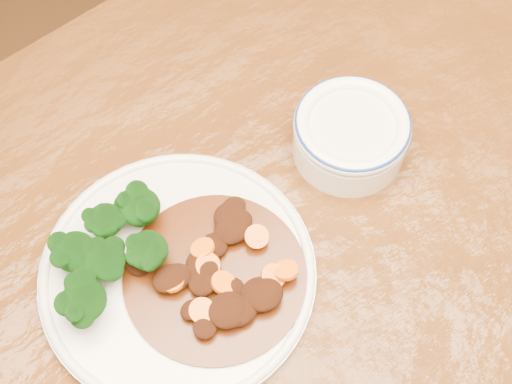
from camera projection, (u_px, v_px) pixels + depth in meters
dining_table at (289, 280)px, 0.86m from camera, size 1.59×1.06×0.75m
dinner_plate at (178, 273)px, 0.77m from camera, size 0.30×0.30×0.02m
broccoli_florets at (109, 250)px, 0.75m from camera, size 0.15×0.11×0.05m
mince_stew at (220, 274)px, 0.75m from camera, size 0.20×0.20×0.03m
dip_bowl at (351, 134)px, 0.83m from camera, size 0.14×0.14×0.06m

